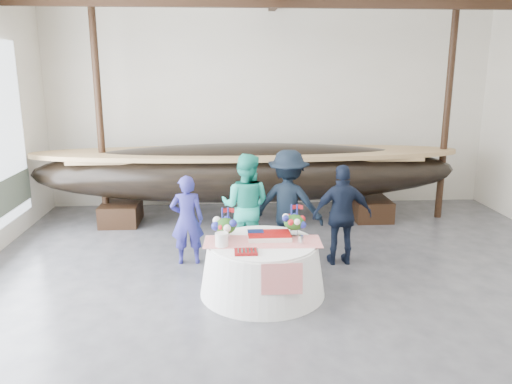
{
  "coord_description": "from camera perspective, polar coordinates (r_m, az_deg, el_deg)",
  "views": [
    {
      "loc": [
        -1.07,
        -5.42,
        3.08
      ],
      "look_at": [
        -0.56,
        2.52,
        1.13
      ],
      "focal_mm": 35.0,
      "sensor_mm": 36.0,
      "label": 1
    }
  ],
  "objects": [
    {
      "name": "floor",
      "position": [
        6.33,
        6.76,
        -15.43
      ],
      "size": [
        10.0,
        12.0,
        0.01
      ],
      "primitive_type": "cube",
      "color": "#3D3D42",
      "rests_on": "ground"
    },
    {
      "name": "wall_back",
      "position": [
        11.5,
        1.65,
        9.65
      ],
      "size": [
        10.0,
        0.02,
        4.5
      ],
      "primitive_type": "cube",
      "color": "silver",
      "rests_on": "ground"
    },
    {
      "name": "longboat_display",
      "position": [
        10.24,
        -0.99,
        2.3
      ],
      "size": [
        8.69,
        1.74,
        1.63
      ],
      "color": "black",
      "rests_on": "ground"
    },
    {
      "name": "banquet_table",
      "position": [
        7.1,
        0.74,
        -8.6
      ],
      "size": [
        1.76,
        1.76,
        0.76
      ],
      "color": "white",
      "rests_on": "ground"
    },
    {
      "name": "tabletop_items",
      "position": [
        7.04,
        0.14,
        -4.19
      ],
      "size": [
        1.65,
        0.95,
        0.4
      ],
      "color": "red",
      "rests_on": "banquet_table"
    },
    {
      "name": "guest_woman_blue",
      "position": [
        8.11,
        -7.88,
        -3.18
      ],
      "size": [
        0.55,
        0.38,
        1.46
      ],
      "primitive_type": "imported",
      "rotation": [
        0.0,
        0.0,
        3.2
      ],
      "color": "navy",
      "rests_on": "ground"
    },
    {
      "name": "guest_woman_teal",
      "position": [
        8.25,
        -1.17,
        -1.65
      ],
      "size": [
        1.03,
        0.91,
        1.77
      ],
      "primitive_type": "imported",
      "rotation": [
        0.0,
        0.0,
        2.82
      ],
      "color": "#22B39A",
      "rests_on": "ground"
    },
    {
      "name": "guest_man_left",
      "position": [
        8.29,
        3.69,
        -1.42
      ],
      "size": [
        1.32,
        1.0,
        1.82
      ],
      "primitive_type": "imported",
      "rotation": [
        0.0,
        0.0,
        2.83
      ],
      "color": "black",
      "rests_on": "ground"
    },
    {
      "name": "guest_man_right",
      "position": [
        8.11,
        9.84,
        -2.61
      ],
      "size": [
        0.96,
        0.41,
        1.64
      ],
      "primitive_type": "imported",
      "rotation": [
        0.0,
        0.0,
        3.15
      ],
      "color": "black",
      "rests_on": "ground"
    }
  ]
}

